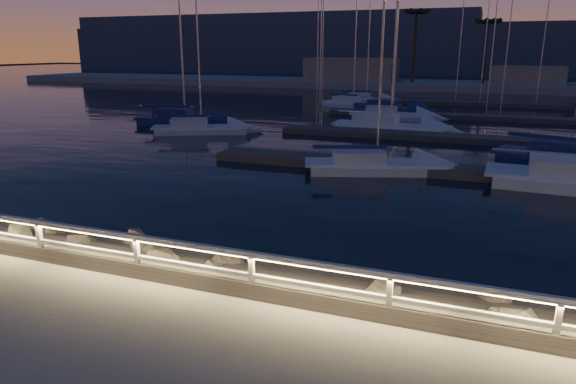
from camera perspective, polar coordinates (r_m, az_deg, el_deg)
name	(u,v)px	position (r m, az deg, el deg)	size (l,w,h in m)	color
ground	(340,312)	(11.00, 5.77, -13.13)	(400.00, 400.00, 0.00)	#9E988F
harbor_water	(446,134)	(41.12, 17.19, 6.17)	(400.00, 440.00, 0.60)	black
guard_rail	(338,277)	(10.66, 5.52, -9.43)	(44.11, 0.12, 1.06)	silver
riprap	(362,294)	(12.22, 8.28, -11.11)	(35.84, 3.14, 1.49)	#6C655C
floating_docks	(448,124)	(42.31, 17.37, 7.18)	(22.00, 36.00, 0.40)	#4F4741
far_shore	(467,83)	(83.59, 19.28, 11.32)	(160.00, 14.00, 5.20)	#9E988F
palm_left	(417,15)	(82.16, 14.10, 18.54)	(3.00, 3.00, 11.20)	#483121
palm_center	(488,24)	(82.43, 21.34, 17.02)	(3.00, 3.00, 9.70)	#483121
distant_hills	(390,51)	(145.13, 11.32, 15.08)	(230.00, 37.50, 18.00)	#394258
sailboat_a	(183,119)	(42.25, -11.62, 7.92)	(8.08, 3.87, 13.35)	navy
sailboat_b	(373,164)	(25.66, 9.39, 3.09)	(7.28, 4.14, 11.99)	silver
sailboat_f	(199,128)	(37.85, -9.86, 7.06)	(7.12, 4.65, 11.87)	silver
sailboat_g	(387,126)	(38.63, 10.99, 7.22)	(8.54, 2.92, 14.30)	silver
sailboat_j	(390,115)	(45.56, 11.27, 8.42)	(7.48, 2.99, 12.40)	silver
sailboat_k	(391,108)	(50.93, 11.38, 9.15)	(8.18, 5.12, 13.51)	navy
sailboat_m	(365,99)	(60.00, 8.55, 10.19)	(6.55, 3.93, 10.87)	silver
sailboat_n	(352,103)	(54.91, 7.11, 9.76)	(7.22, 4.22, 11.90)	silver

